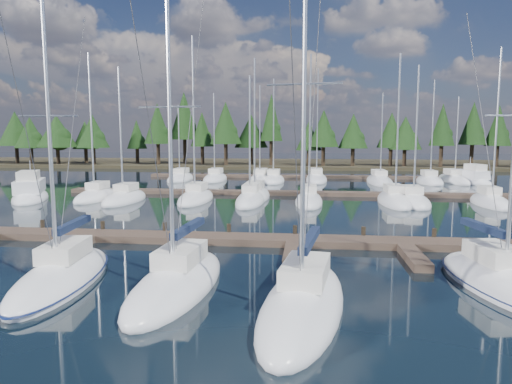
# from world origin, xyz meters

# --- Properties ---
(ground) EXTENTS (260.00, 260.00, 0.00)m
(ground) POSITION_xyz_m (0.00, 30.00, 0.00)
(ground) COLOR black
(ground) RESTS_ON ground
(far_shore) EXTENTS (220.00, 30.00, 0.60)m
(far_shore) POSITION_xyz_m (0.00, 90.00, 0.30)
(far_shore) COLOR #322C1C
(far_shore) RESTS_ON ground
(main_dock) EXTENTS (44.00, 6.13, 0.90)m
(main_dock) POSITION_xyz_m (0.00, 17.36, 0.20)
(main_dock) COLOR #4E3D31
(main_dock) RESTS_ON ground
(back_docks) EXTENTS (50.00, 21.80, 0.40)m
(back_docks) POSITION_xyz_m (0.00, 49.58, 0.20)
(back_docks) COLOR #4E3D31
(back_docks) RESTS_ON ground
(front_sailboat_1) EXTENTS (3.69, 9.00, 12.66)m
(front_sailboat_1) POSITION_xyz_m (-9.53, 9.81, 0.28)
(front_sailboat_1) COLOR white
(front_sailboat_1) RESTS_ON ground
(front_sailboat_2) EXTENTS (3.28, 8.93, 13.20)m
(front_sailboat_2) POSITION_xyz_m (-4.48, 9.63, 0.28)
(front_sailboat_2) COLOR white
(front_sailboat_2) RESTS_ON ground
(front_sailboat_3) EXTENTS (3.97, 9.57, 14.27)m
(front_sailboat_3) POSITION_xyz_m (0.60, 7.91, 0.29)
(front_sailboat_3) COLOR white
(front_sailboat_3) RESTS_ON ground
(front_sailboat_4) EXTENTS (4.22, 8.67, 12.63)m
(front_sailboat_4) POSITION_xyz_m (8.52, 11.28, 0.28)
(front_sailboat_4) COLOR white
(front_sailboat_4) RESTS_ON ground
(back_sailboat_rows) EXTENTS (43.65, 32.39, 16.04)m
(back_sailboat_rows) POSITION_xyz_m (0.77, 44.65, 0.26)
(back_sailboat_rows) COLOR white
(back_sailboat_rows) RESTS_ON ground
(motor_yacht_left) EXTENTS (6.71, 9.70, 4.63)m
(motor_yacht_left) POSITION_xyz_m (-26.26, 33.69, 0.51)
(motor_yacht_left) COLOR white
(motor_yacht_left) RESTS_ON ground
(motor_yacht_right) EXTENTS (4.24, 8.78, 4.21)m
(motor_yacht_right) POSITION_xyz_m (22.24, 54.41, 0.47)
(motor_yacht_right) COLOR white
(motor_yacht_right) RESTS_ON ground
(tree_line) EXTENTS (184.74, 11.84, 14.41)m
(tree_line) POSITION_xyz_m (-2.03, 80.21, 7.18)
(tree_line) COLOR black
(tree_line) RESTS_ON far_shore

